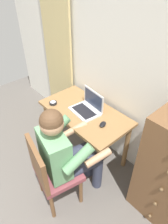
% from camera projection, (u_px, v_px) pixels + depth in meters
% --- Properties ---
extents(wall_back, '(4.80, 0.05, 2.50)m').
position_uv_depth(wall_back, '(135.00, 69.00, 1.96)').
color(wall_back, silver).
rests_on(wall_back, ground_plane).
extents(curtain_panel, '(0.59, 0.03, 2.23)m').
position_uv_depth(curtain_panel, '(58.00, 51.00, 2.73)').
color(curtain_panel, '#CCB77A').
rests_on(curtain_panel, ground_plane).
extents(desk, '(1.08, 0.59, 0.71)m').
position_uv_depth(desk, '(85.00, 119.00, 2.37)').
color(desk, olive).
rests_on(desk, ground_plane).
extents(chair, '(0.49, 0.48, 0.88)m').
position_uv_depth(chair, '(51.00, 171.00, 1.91)').
color(chair, brown).
rests_on(chair, ground_plane).
extents(person_seated, '(0.61, 0.64, 1.20)m').
position_uv_depth(person_seated, '(67.00, 151.00, 1.88)').
color(person_seated, '#33384C').
rests_on(person_seated, ground_plane).
extents(laptop, '(0.36, 0.28, 0.24)m').
position_uv_depth(laptop, '(88.00, 107.00, 2.28)').
color(laptop, silver).
rests_on(laptop, desk).
extents(computer_mouse, '(0.09, 0.11, 0.03)m').
position_uv_depth(computer_mouse, '(103.00, 124.00, 2.10)').
color(computer_mouse, black).
rests_on(computer_mouse, desk).
extents(desk_clock, '(0.09, 0.09, 0.03)m').
position_uv_depth(desk_clock, '(53.00, 103.00, 2.41)').
color(desk_clock, black).
rests_on(desk_clock, desk).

